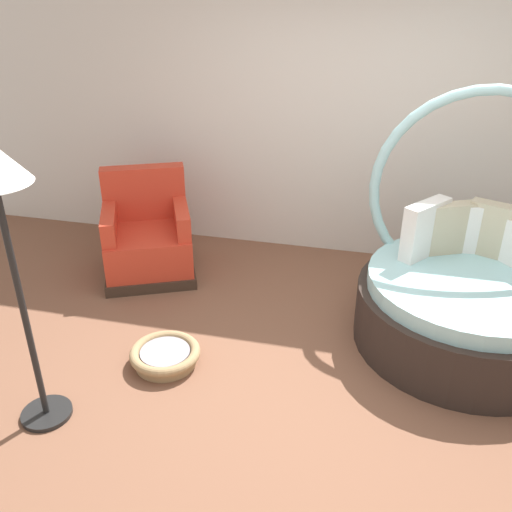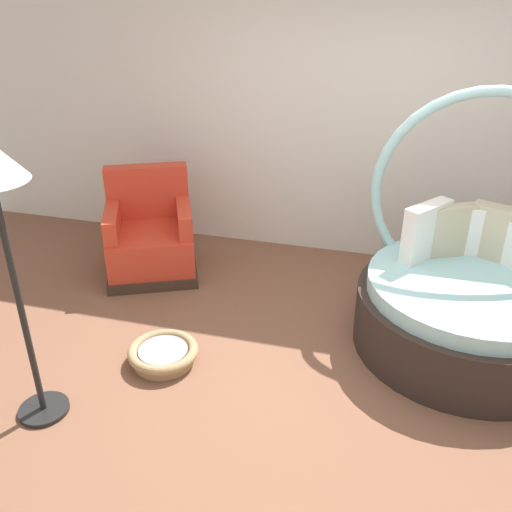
% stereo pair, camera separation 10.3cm
% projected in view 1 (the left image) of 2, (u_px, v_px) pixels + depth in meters
% --- Properties ---
extents(ground_plane, '(8.00, 8.00, 0.02)m').
position_uv_depth(ground_plane, '(304.00, 380.00, 3.92)').
color(ground_plane, brown).
extents(back_wall, '(8.00, 0.12, 2.81)m').
position_uv_depth(back_wall, '(348.00, 110.00, 5.10)').
color(back_wall, silver).
rests_on(back_wall, ground_plane).
extents(round_daybed, '(1.63, 1.63, 1.85)m').
position_uv_depth(round_daybed, '(468.00, 293.00, 4.19)').
color(round_daybed, '#2D231E').
rests_on(round_daybed, ground_plane).
extents(red_armchair, '(1.06, 1.06, 0.94)m').
position_uv_depth(red_armchair, '(148.00, 239.00, 5.16)').
color(red_armchair, '#38281E').
rests_on(red_armchair, ground_plane).
extents(pet_basket, '(0.51, 0.51, 0.13)m').
position_uv_depth(pet_basket, '(165.00, 355.00, 4.03)').
color(pet_basket, '#9E7F56').
rests_on(pet_basket, ground_plane).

